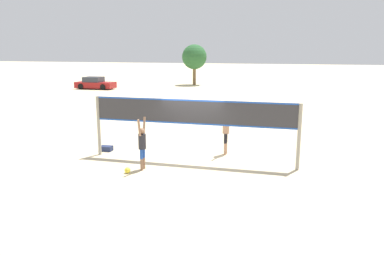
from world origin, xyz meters
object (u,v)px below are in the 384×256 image
(volleyball, at_px, (127,170))
(gear_bag, at_px, (106,148))
(volleyball_net, at_px, (192,118))
(player_spiker, at_px, (142,143))
(parked_car_near, at_px, (95,84))
(tree_left_cluster, at_px, (194,57))
(player_blocker, at_px, (226,127))

(volleyball, distance_m, gear_bag, 3.37)
(volleyball_net, xyz_separation_m, player_spiker, (-1.53, -1.43, -0.74))
(parked_car_near, distance_m, tree_left_cluster, 12.52)
(volleyball_net, height_order, player_blocker, volleyball_net)
(player_blocker, distance_m, volleyball, 4.66)
(player_spiker, height_order, tree_left_cluster, tree_left_cluster)
(player_spiker, relative_size, volleyball, 8.99)
(volleyball, height_order, gear_bag, gear_bag)
(volleyball_net, distance_m, player_spiker, 2.22)
(volleyball, relative_size, tree_left_cluster, 0.04)
(player_blocker, height_order, volleyball, player_blocker)
(volleyball_net, distance_m, gear_bag, 4.43)
(volleyball, bearing_deg, volleyball_net, 46.27)
(gear_bag, distance_m, parked_car_near, 26.94)
(volleyball_net, height_order, gear_bag, volleyball_net)
(volleyball_net, distance_m, parked_car_near, 29.68)
(player_blocker, xyz_separation_m, volleyball, (-3.02, -3.38, -1.09))
(player_spiker, xyz_separation_m, parked_car_near, (-15.99, 25.36, -0.42))
(player_blocker, bearing_deg, volleyball, -41.77)
(player_spiker, height_order, player_blocker, player_blocker)
(player_blocker, xyz_separation_m, gear_bag, (-5.19, -0.81, -1.08))
(gear_bag, bearing_deg, player_spiker, -38.31)
(player_spiker, height_order, parked_car_near, player_spiker)
(parked_car_near, bearing_deg, gear_bag, -59.73)
(volleyball, bearing_deg, player_blocker, 48.23)
(player_blocker, bearing_deg, volleyball_net, -38.74)
(player_blocker, bearing_deg, gear_bag, -81.15)
(volleyball_net, height_order, tree_left_cluster, tree_left_cluster)
(volleyball, xyz_separation_m, parked_car_near, (-15.62, 25.91, 0.49))
(volleyball_net, xyz_separation_m, tree_left_cluster, (-7.98, 31.53, 1.65))
(volleyball, height_order, tree_left_cluster, tree_left_cluster)
(tree_left_cluster, bearing_deg, gear_bag, -82.81)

